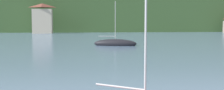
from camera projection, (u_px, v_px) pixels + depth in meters
The scene contains 3 objects.
wooded_hillside at pixel (35, 12), 135.00m from camera, with size 352.00×67.80×42.47m.
shore_building_west at pixel (43, 19), 91.79m from camera, with size 6.55×3.88×9.75m.
sailboat_far_6 at pixel (115, 44), 44.32m from camera, with size 7.02×3.44×7.39m.
Camera 1 is at (-2.49, 20.94, 3.75)m, focal length 44.99 mm.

